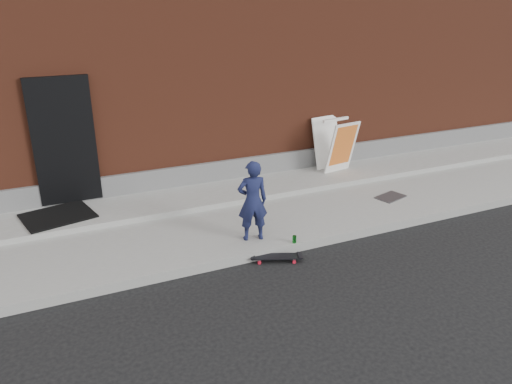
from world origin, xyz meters
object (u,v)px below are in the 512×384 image
child (253,201)px  pizza_sign (335,144)px  skateboard (276,257)px  soda_can (294,239)px

child → pizza_sign: bearing=-133.1°
skateboard → pizza_sign: 3.89m
pizza_sign → soda_can: pizza_sign is taller
pizza_sign → soda_can: (-2.31, -2.52, -0.60)m
pizza_sign → soda_can: size_ratio=9.51×
child → skateboard: (0.15, -0.57, -0.73)m
child → pizza_sign: child is taller
child → soda_can: child is taller
soda_can → skateboard: bearing=-156.7°
skateboard → soda_can: size_ratio=6.59×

